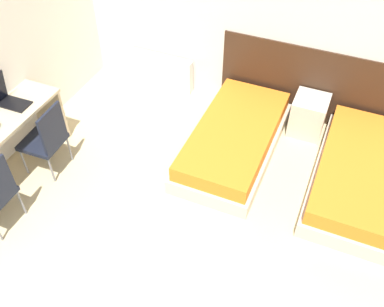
{
  "coord_description": "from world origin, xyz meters",
  "views": [
    {
      "loc": [
        1.28,
        -0.83,
        3.74
      ],
      "look_at": [
        0.0,
        2.17,
        0.55
      ],
      "focal_mm": 40.0,
      "sensor_mm": 36.0,
      "label": 1
    }
  ],
  "objects": [
    {
      "name": "headboard_panel",
      "position": [
        0.98,
        3.93,
        0.52
      ],
      "size": [
        2.55,
        0.03,
        1.05
      ],
      "color": "#382316",
      "rests_on": "ground_plane"
    },
    {
      "name": "wall_back",
      "position": [
        0.0,
        3.97,
        1.35
      ],
      "size": [
        5.56,
        0.05,
        2.7
      ],
      "color": "white",
      "rests_on": "ground_plane"
    },
    {
      "name": "nightstand",
      "position": [
        0.98,
        3.68,
        0.26
      ],
      "size": [
        0.42,
        0.44,
        0.51
      ],
      "color": "beige",
      "rests_on": "ground_plane"
    },
    {
      "name": "bed_near_window",
      "position": [
        0.24,
        2.93,
        0.19
      ],
      "size": [
        0.96,
        1.94,
        0.39
      ],
      "color": "beige",
      "rests_on": "ground_plane"
    },
    {
      "name": "radiator",
      "position": [
        -1.26,
        3.85,
        0.25
      ],
      "size": [
        1.07,
        0.12,
        0.5
      ],
      "color": "silver",
      "rests_on": "ground_plane"
    },
    {
      "name": "bed_near_door",
      "position": [
        1.73,
        2.93,
        0.19
      ],
      "size": [
        0.96,
        1.94,
        0.39
      ],
      "color": "beige",
      "rests_on": "ground_plane"
    },
    {
      "name": "laptop",
      "position": [
        -2.12,
        1.91,
        0.84
      ],
      "size": [
        0.36,
        0.22,
        0.37
      ],
      "rotation": [
        0.0,
        0.0,
        0.03
      ],
      "color": "black",
      "rests_on": "desk"
    },
    {
      "name": "chair_near_laptop",
      "position": [
        -1.64,
        1.81,
        0.49
      ],
      "size": [
        0.45,
        0.45,
        0.91
      ],
      "rotation": [
        0.0,
        0.0,
        0.04
      ],
      "color": "black",
      "rests_on": "ground_plane"
    }
  ]
}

